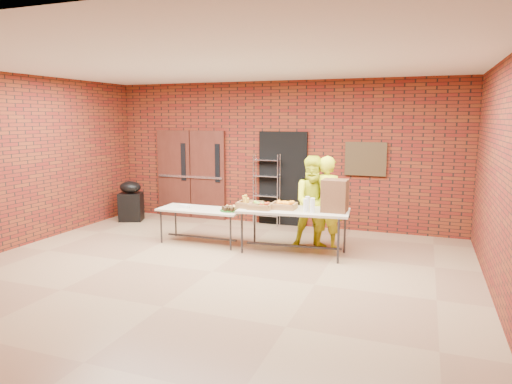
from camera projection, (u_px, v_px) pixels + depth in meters
room at (210, 171)px, 6.93m from camera, size 8.08×7.08×3.28m
double_doors at (191, 174)px, 10.95m from camera, size 1.78×0.12×2.10m
dark_doorway at (283, 179)px, 10.18m from camera, size 1.10×0.06×2.10m
bronze_plaque at (366, 159)px, 9.48m from camera, size 0.85×0.04×0.70m
wire_rack at (267, 190)px, 10.21m from camera, size 0.59×0.20×1.60m
table_left at (201, 212)px, 8.75m from camera, size 1.65×0.70×0.67m
table_right at (294, 213)px, 8.07m from camera, size 2.01×1.00×0.80m
basket_bananas at (250, 204)px, 8.23m from camera, size 0.43×0.33×0.13m
basket_oranges at (284, 206)px, 8.10m from camera, size 0.43×0.33×0.13m
basket_apples at (260, 206)px, 8.07m from camera, size 0.41×0.32×0.13m
muffin_tray at (230, 208)px, 8.53m from camera, size 0.39×0.39×0.10m
napkin_box at (185, 206)px, 8.81m from camera, size 0.18×0.12×0.06m
coffee_dispenser at (335, 196)px, 7.83m from camera, size 0.42×0.38×0.56m
cup_stack_front at (305, 205)px, 7.81m from camera, size 0.08×0.08×0.23m
cup_stack_mid at (312, 205)px, 7.75m from camera, size 0.08×0.08×0.25m
cup_stack_back at (307, 203)px, 7.96m from camera, size 0.08×0.08×0.25m
covered_grill at (131, 201)px, 10.69m from camera, size 0.64×0.59×0.94m
volunteer_woman at (327, 202)px, 8.38m from camera, size 0.70×0.53×1.72m
volunteer_man at (315, 202)px, 8.40m from camera, size 1.01×0.91×1.71m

